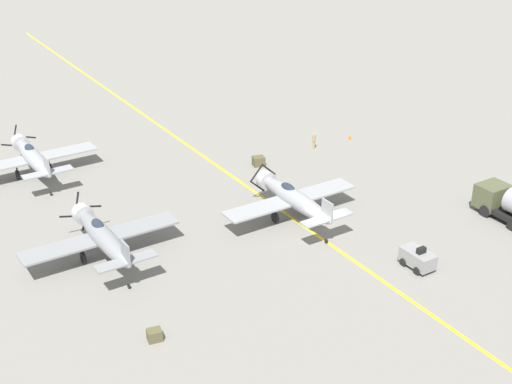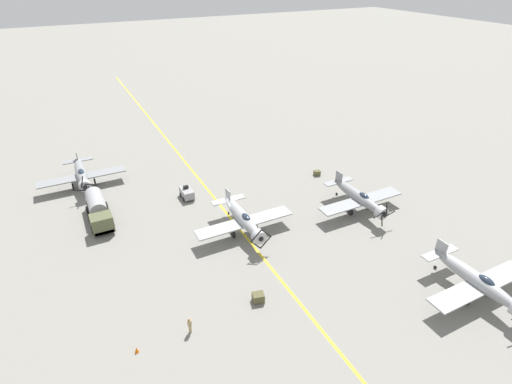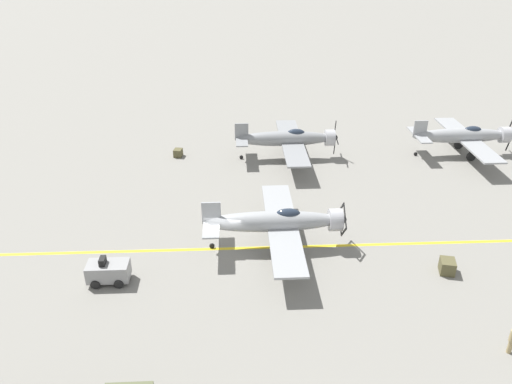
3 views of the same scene
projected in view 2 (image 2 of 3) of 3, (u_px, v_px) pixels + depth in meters
ground_plane at (230, 217)px, 51.14m from camera, size 400.00×400.00×0.00m
taxiway_stripe at (230, 217)px, 51.14m from camera, size 0.30×160.00×0.01m
airplane_far_left at (478, 281)px, 38.10m from camera, size 12.00×9.98×3.75m
airplane_mid_left at (360, 198)px, 51.48m from camera, size 12.00×9.98×3.77m
airplane_near_right at (81, 174)px, 57.24m from camera, size 12.00×9.98×3.76m
airplane_mid_center at (243, 219)px, 47.27m from camera, size 12.00×9.98×3.65m
fuel_tanker at (98, 210)px, 49.77m from camera, size 2.67×8.00×2.98m
tow_tractor at (187, 193)px, 54.96m from camera, size 1.57×2.60×1.79m
ground_crew_walking at (190, 325)px, 34.90m from camera, size 0.37×0.37×1.70m
supply_crate_by_tanker at (317, 173)px, 60.99m from camera, size 1.04×0.92×0.75m
supply_crate_mid_lane at (258, 298)px, 38.33m from camera, size 1.29×1.15×0.92m
traffic_cone at (137, 350)px, 33.40m from camera, size 0.36×0.36×0.55m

